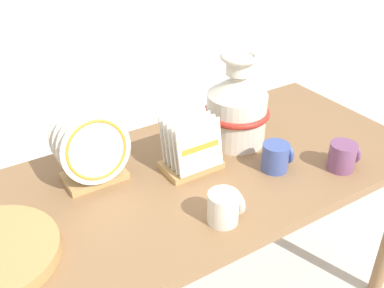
# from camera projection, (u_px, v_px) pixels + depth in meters

# --- Properties ---
(display_table) EXTENTS (1.58, 0.71, 0.73)m
(display_table) POSITION_uv_depth(u_px,v_px,m) (192.00, 194.00, 1.49)
(display_table) COLOR olive
(display_table) RESTS_ON ground_plane
(ceramic_vase) EXTENTS (0.23, 0.23, 0.33)m
(ceramic_vase) POSITION_uv_depth(u_px,v_px,m) (237.00, 106.00, 1.55)
(ceramic_vase) COLOR silver
(ceramic_vase) RESTS_ON display_table
(dish_rack_round_plates) EXTENTS (0.22, 0.15, 0.24)m
(dish_rack_round_plates) POSITION_uv_depth(u_px,v_px,m) (92.00, 152.00, 1.36)
(dish_rack_round_plates) COLOR tan
(dish_rack_round_plates) RESTS_ON display_table
(dish_rack_square_plates) EXTENTS (0.19, 0.14, 0.18)m
(dish_rack_square_plates) POSITION_uv_depth(u_px,v_px,m) (191.00, 149.00, 1.44)
(dish_rack_square_plates) COLOR tan
(dish_rack_square_plates) RESTS_ON display_table
(mug_plum_glaze) EXTENTS (0.10, 0.09, 0.09)m
(mug_plum_glaze) POSITION_uv_depth(u_px,v_px,m) (343.00, 156.00, 1.45)
(mug_plum_glaze) COLOR #7A4770
(mug_plum_glaze) RESTS_ON display_table
(mug_cream_glaze) EXTENTS (0.10, 0.09, 0.09)m
(mug_cream_glaze) POSITION_uv_depth(u_px,v_px,m) (225.00, 207.00, 1.23)
(mug_cream_glaze) COLOR silver
(mug_cream_glaze) RESTS_ON display_table
(mug_cobalt_glaze) EXTENTS (0.10, 0.09, 0.09)m
(mug_cobalt_glaze) POSITION_uv_depth(u_px,v_px,m) (276.00, 156.00, 1.45)
(mug_cobalt_glaze) COLOR #42569E
(mug_cobalt_glaze) RESTS_ON display_table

